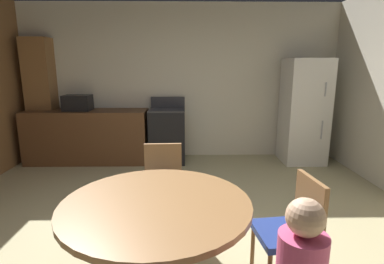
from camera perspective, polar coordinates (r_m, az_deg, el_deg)
name	(u,v)px	position (r m, az deg, el deg)	size (l,w,h in m)	color
ground_plane	(174,257)	(2.85, -3.37, -22.65)	(14.00, 14.00, 0.00)	tan
wall_back	(180,82)	(5.47, -2.23, 9.45)	(5.84, 0.12, 2.70)	silver
kitchen_counter	(88,136)	(5.48, -19.17, -0.76)	(2.04, 0.60, 0.90)	brown
pantry_column	(42,100)	(5.84, -26.59, 5.39)	(0.44, 0.36, 2.10)	olive
oven_range	(167,135)	(5.21, -4.69, -0.55)	(0.60, 0.60, 1.10)	black
refrigerator	(304,111)	(5.45, 20.52, 3.68)	(0.68, 0.68, 1.76)	white
microwave	(78,103)	(5.42, -20.93, 5.21)	(0.44, 0.32, 0.26)	black
dining_table	(157,223)	(2.13, -6.72, -16.73)	(1.27, 1.27, 0.76)	olive
chair_north	(163,182)	(3.06, -5.54, -9.46)	(0.41, 0.41, 0.87)	olive
chair_east	(293,227)	(2.40, 18.72, -16.68)	(0.44, 0.44, 0.87)	olive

